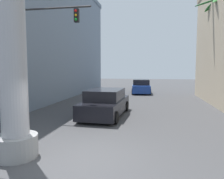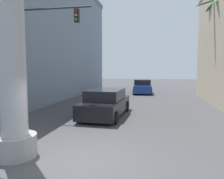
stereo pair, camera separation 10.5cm
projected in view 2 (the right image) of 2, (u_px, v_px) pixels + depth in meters
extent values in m
plane|color=#424244|center=(125.00, 105.00, 16.39)|extent=(86.87, 86.87, 0.00)
cube|color=slate|center=(30.00, 38.00, 21.10)|extent=(8.27, 24.67, 11.50)
cylinder|color=#9E9EA3|center=(9.00, 9.00, 6.42)|extent=(0.81, 0.81, 9.02)
cylinder|color=gray|center=(15.00, 146.00, 6.81)|extent=(1.30, 1.30, 0.70)
cylinder|color=#333333|center=(3.00, 63.00, 12.88)|extent=(0.14, 0.14, 6.16)
cylinder|color=#333333|center=(44.00, 9.00, 12.08)|extent=(5.44, 0.10, 0.10)
cube|color=black|center=(77.00, 16.00, 11.76)|extent=(0.24, 0.24, 0.70)
sphere|color=red|center=(76.00, 11.00, 11.61)|extent=(0.14, 0.14, 0.14)
sphere|color=yellow|center=(76.00, 15.00, 11.63)|extent=(0.14, 0.14, 0.14)
sphere|color=green|center=(76.00, 19.00, 11.65)|extent=(0.14, 0.14, 0.14)
cylinder|color=black|center=(99.00, 105.00, 14.68)|extent=(0.25, 0.65, 0.64)
cylinder|color=black|center=(127.00, 106.00, 14.23)|extent=(0.25, 0.65, 0.64)
cylinder|color=black|center=(79.00, 116.00, 11.35)|extent=(0.25, 0.65, 0.64)
cylinder|color=black|center=(115.00, 118.00, 10.91)|extent=(0.25, 0.65, 0.64)
cube|color=black|center=(106.00, 106.00, 12.77)|extent=(2.22, 4.98, 0.80)
cube|color=black|center=(106.00, 94.00, 12.70)|extent=(1.97, 2.77, 0.60)
cylinder|color=black|center=(135.00, 89.00, 26.33)|extent=(0.26, 0.65, 0.64)
cylinder|color=black|center=(150.00, 89.00, 26.09)|extent=(0.26, 0.65, 0.64)
cylinder|color=black|center=(134.00, 92.00, 23.22)|extent=(0.26, 0.65, 0.64)
cylinder|color=black|center=(151.00, 92.00, 22.99)|extent=(0.26, 0.65, 0.64)
cube|color=navy|center=(142.00, 88.00, 24.63)|extent=(2.20, 4.61, 0.80)
cube|color=black|center=(142.00, 82.00, 24.57)|extent=(1.91, 2.58, 0.60)
cylinder|color=brown|center=(217.00, 53.00, 16.73)|extent=(0.47, 0.36, 7.95)
ellipsoid|color=#266D2D|center=(222.00, 5.00, 17.11)|extent=(1.08, 1.59, 0.80)
ellipsoid|color=#29782D|center=(212.00, 5.00, 17.29)|extent=(0.92, 1.66, 0.70)
ellipsoid|color=#22632D|center=(207.00, 2.00, 16.65)|extent=(1.69, 0.43, 0.58)
ellipsoid|color=#2A6D2D|center=(217.00, 0.00, 15.76)|extent=(0.99, 1.61, 0.81)
cylinder|color=brown|center=(74.00, 54.00, 24.59)|extent=(0.63, 1.09, 8.80)
ellipsoid|color=#23792D|center=(76.00, 15.00, 24.12)|extent=(1.35, 0.56, 0.49)
ellipsoid|color=#226E2D|center=(75.00, 17.00, 24.92)|extent=(0.77, 1.35, 0.53)
ellipsoid|color=#1F5C2D|center=(69.00, 17.00, 24.94)|extent=(1.08, 1.22, 0.62)
ellipsoid|color=#216E2D|center=(66.00, 17.00, 24.60)|extent=(1.28, 0.58, 0.74)
ellipsoid|color=#306D2D|center=(67.00, 14.00, 23.77)|extent=(0.77, 1.37, 0.45)
ellipsoid|color=#21622D|center=(72.00, 15.00, 23.73)|extent=(0.99, 1.28, 0.60)
cylinder|color=brown|center=(46.00, 45.00, 17.40)|extent=(0.61, 0.44, 9.25)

